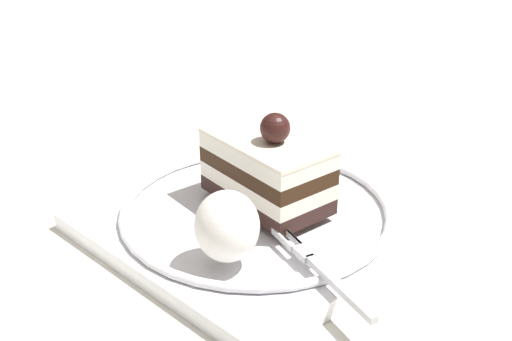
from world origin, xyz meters
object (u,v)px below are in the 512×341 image
(whipped_cream_dollop, at_px, (227,226))
(fork, at_px, (318,266))
(dessert_plate, at_px, (256,216))
(cake_slice, at_px, (267,168))

(whipped_cream_dollop, xyz_separation_m, fork, (-0.05, -0.04, -0.02))
(dessert_plate, relative_size, whipped_cream_dollop, 5.15)
(dessert_plate, bearing_deg, fork, 167.88)
(dessert_plate, relative_size, cake_slice, 2.51)
(dessert_plate, xyz_separation_m, whipped_cream_dollop, (-0.05, 0.06, 0.04))
(whipped_cream_dollop, bearing_deg, cake_slice, -56.45)
(cake_slice, bearing_deg, dessert_plate, 91.28)
(cake_slice, height_order, fork, cake_slice)
(cake_slice, xyz_separation_m, fork, (-0.09, 0.03, -0.03))
(dessert_plate, bearing_deg, cake_slice, -88.72)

